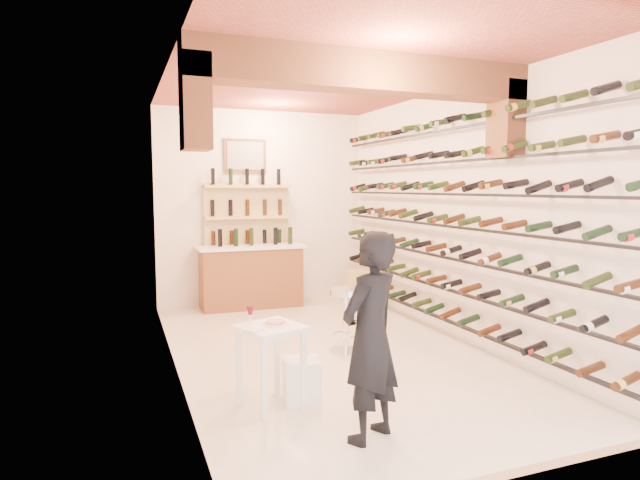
# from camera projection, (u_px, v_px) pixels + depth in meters

# --- Properties ---
(ground) EXTENTS (6.00, 6.00, 0.00)m
(ground) POSITION_uv_depth(u_px,v_px,m) (329.00, 352.00, 6.30)
(ground) COLOR beige
(ground) RESTS_ON ground
(room_shell) EXTENTS (3.52, 6.02, 3.21)m
(room_shell) POSITION_uv_depth(u_px,v_px,m) (338.00, 158.00, 5.84)
(room_shell) COLOR silver
(room_shell) RESTS_ON ground
(wine_rack) EXTENTS (0.32, 5.70, 2.56)m
(wine_rack) POSITION_uv_depth(u_px,v_px,m) (442.00, 218.00, 6.69)
(wine_rack) COLOR black
(wine_rack) RESTS_ON ground
(back_counter) EXTENTS (1.70, 0.62, 1.29)m
(back_counter) POSITION_uv_depth(u_px,v_px,m) (251.00, 275.00, 8.61)
(back_counter) COLOR brown
(back_counter) RESTS_ON ground
(back_shelving) EXTENTS (1.40, 0.31, 2.73)m
(back_shelving) POSITION_uv_depth(u_px,v_px,m) (247.00, 234.00, 8.77)
(back_shelving) COLOR tan
(back_shelving) RESTS_ON ground
(tasting_table) EXTENTS (0.64, 0.64, 0.89)m
(tasting_table) POSITION_uv_depth(u_px,v_px,m) (271.00, 340.00, 4.66)
(tasting_table) COLOR white
(tasting_table) RESTS_ON ground
(white_stool) EXTENTS (0.36, 0.36, 0.39)m
(white_stool) POSITION_uv_depth(u_px,v_px,m) (301.00, 381.00, 4.81)
(white_stool) COLOR white
(white_stool) RESTS_ON ground
(person) EXTENTS (0.70, 0.62, 1.61)m
(person) POSITION_uv_depth(u_px,v_px,m) (370.00, 337.00, 4.04)
(person) COLOR black
(person) RESTS_ON ground
(chrome_barstool) EXTENTS (0.39, 0.39, 0.76)m
(chrome_barstool) POSITION_uv_depth(u_px,v_px,m) (346.00, 316.00, 6.23)
(chrome_barstool) COLOR silver
(chrome_barstool) RESTS_ON ground
(crate_lower) EXTENTS (0.48, 0.34, 0.28)m
(crate_lower) POSITION_uv_depth(u_px,v_px,m) (364.00, 298.00, 8.64)
(crate_lower) COLOR tan
(crate_lower) RESTS_ON ground
(crate_upper) EXTENTS (0.57, 0.41, 0.32)m
(crate_upper) POSITION_uv_depth(u_px,v_px,m) (364.00, 280.00, 8.61)
(crate_upper) COLOR tan
(crate_upper) RESTS_ON crate_lower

